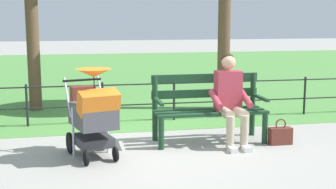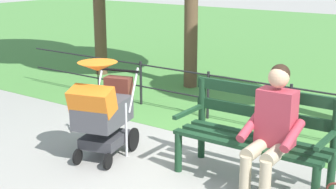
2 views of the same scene
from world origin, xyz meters
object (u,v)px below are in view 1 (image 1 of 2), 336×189
at_px(park_bench, 208,105).
at_px(person_on_bench, 230,97).
at_px(handbag, 280,135).
at_px(stroller, 93,112).

xyz_separation_m(park_bench, person_on_bench, (-0.26, 0.22, 0.15)).
bearing_deg(person_on_bench, handbag, 165.81).
distance_m(stroller, handbag, 2.65).
bearing_deg(handbag, park_bench, -22.73).
distance_m(park_bench, handbag, 1.11).
xyz_separation_m(person_on_bench, stroller, (1.92, 0.29, -0.08)).
xyz_separation_m(stroller, handbag, (-2.61, -0.12, -0.47)).
height_order(person_on_bench, handbag, person_on_bench).
bearing_deg(park_bench, person_on_bench, 139.06).
relative_size(park_bench, person_on_bench, 1.26).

